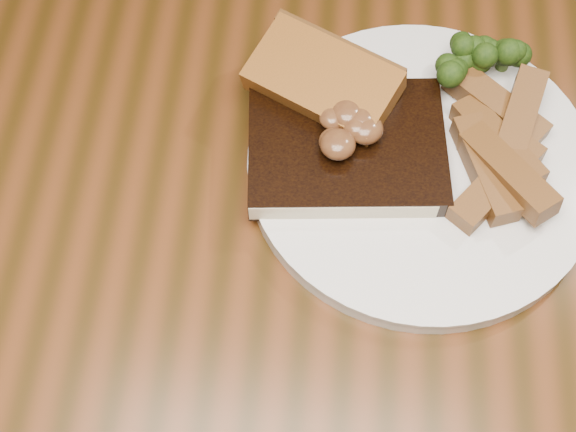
% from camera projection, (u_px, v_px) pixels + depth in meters
% --- Properties ---
extents(ground, '(4.50, 4.50, 0.00)m').
position_uv_depth(ground, '(290.00, 430.00, 1.29)').
color(ground, '#381D0C').
rests_on(ground, ground).
extents(dining_table, '(1.60, 0.90, 0.75)m').
position_uv_depth(dining_table, '(291.00, 261.00, 0.70)').
color(dining_table, '#49240E').
rests_on(dining_table, ground).
extents(plate, '(0.30, 0.30, 0.01)m').
position_uv_depth(plate, '(420.00, 167.00, 0.63)').
color(plate, silver).
rests_on(plate, dining_table).
extents(steak, '(0.16, 0.13, 0.02)m').
position_uv_depth(steak, '(346.00, 148.00, 0.62)').
color(steak, black).
rests_on(steak, plate).
extents(steak_bone, '(0.14, 0.03, 0.02)m').
position_uv_depth(steak_bone, '(343.00, 208.00, 0.60)').
color(steak_bone, beige).
rests_on(steak_bone, plate).
extents(mushroom_pile, '(0.07, 0.07, 0.03)m').
position_uv_depth(mushroom_pile, '(358.00, 126.00, 0.60)').
color(mushroom_pile, brown).
rests_on(mushroom_pile, steak).
extents(garlic_bread, '(0.13, 0.11, 0.02)m').
position_uv_depth(garlic_bread, '(322.00, 96.00, 0.64)').
color(garlic_bread, brown).
rests_on(garlic_bread, plate).
extents(potato_wedges, '(0.12, 0.12, 0.02)m').
position_uv_depth(potato_wedges, '(512.00, 165.00, 0.61)').
color(potato_wedges, brown).
rests_on(potato_wedges, plate).
extents(broccoli_cluster, '(0.06, 0.06, 0.04)m').
position_uv_depth(broccoli_cluster, '(489.00, 68.00, 0.65)').
color(broccoli_cluster, '#243A0D').
rests_on(broccoli_cluster, plate).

